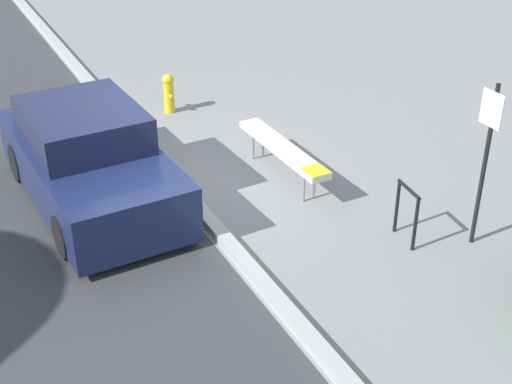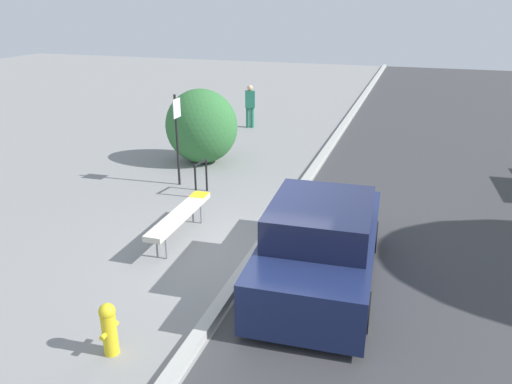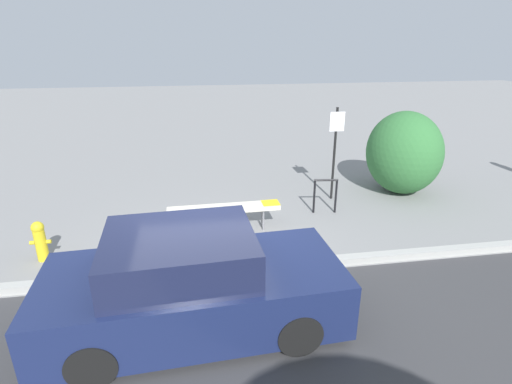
% 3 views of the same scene
% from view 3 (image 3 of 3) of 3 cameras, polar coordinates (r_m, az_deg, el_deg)
% --- Properties ---
extents(ground_plane, '(60.00, 60.00, 0.00)m').
position_cam_3_polar(ground_plane, '(7.06, -6.65, -11.67)').
color(ground_plane, gray).
extents(curb, '(60.00, 0.20, 0.13)m').
position_cam_3_polar(curb, '(7.02, -6.67, -11.23)').
color(curb, '#A8A8A3').
rests_on(curb, ground_plane).
extents(bench, '(2.33, 0.39, 0.58)m').
position_cam_3_polar(bench, '(8.27, -4.51, -2.41)').
color(bench, gray).
rests_on(bench, ground_plane).
extents(bike_rack, '(0.55, 0.13, 0.83)m').
position_cam_3_polar(bike_rack, '(9.29, 9.87, -0.05)').
color(bike_rack, black).
rests_on(bike_rack, ground_plane).
extents(sign_post, '(0.36, 0.08, 2.30)m').
position_cam_3_polar(sign_post, '(9.90, 11.22, 6.54)').
color(sign_post, black).
rests_on(sign_post, ground_plane).
extents(fire_hydrant, '(0.36, 0.22, 0.77)m').
position_cam_3_polar(fire_hydrant, '(8.23, -28.47, -6.02)').
color(fire_hydrant, gold).
rests_on(fire_hydrant, ground_plane).
extents(shrub_hedge, '(1.85, 2.08, 2.12)m').
position_cam_3_polar(shrub_hedge, '(10.98, 20.36, 5.29)').
color(shrub_hedge, '#337038').
rests_on(shrub_hedge, ground_plane).
extents(parked_car_near, '(4.10, 1.94, 1.46)m').
position_cam_3_polar(parked_car_near, '(5.63, -9.14, -13.12)').
color(parked_car_near, black).
rests_on(parked_car_near, ground_plane).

